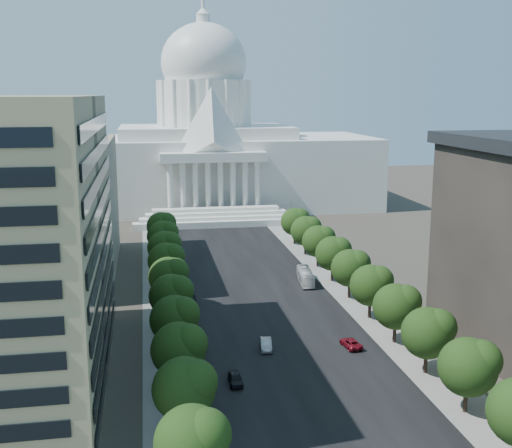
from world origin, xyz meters
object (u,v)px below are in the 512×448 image
car_dark_a (235,379)px  car_silver (266,344)px  car_dark_b (191,299)px  car_red (351,343)px  city_bus (306,276)px

car_dark_a → car_silver: (6.64, 11.72, 0.03)m
car_dark_a → car_dark_b: 37.68m
car_red → city_bus: (1.61, 36.18, 0.81)m
car_dark_a → car_red: (20.29, 10.09, -0.08)m
car_dark_a → car_dark_b: size_ratio=1.02×
city_bus → car_dark_a: bearing=-109.2°
city_bus → car_red: bearing=-86.4°
car_red → car_dark_a: bearing=19.3°
car_dark_a → car_silver: size_ratio=0.93×
car_dark_b → city_bus: 26.81m
car_silver → car_dark_b: 27.69m
car_dark_a → car_red: bearing=26.6°
car_dark_a → city_bus: city_bus is taller
car_dark_b → city_bus: (25.33, 8.74, 0.87)m
car_dark_b → city_bus: size_ratio=0.41×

